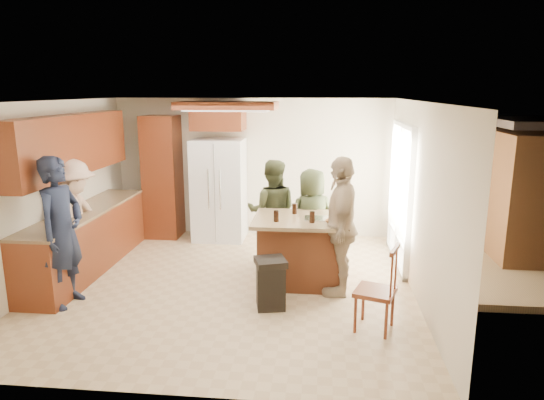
# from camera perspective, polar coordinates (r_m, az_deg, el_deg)

# --- Properties ---
(room_shell) EXTENTS (8.00, 5.20, 5.00)m
(room_shell) POSITION_cam_1_polar(r_m,az_deg,el_deg) (8.63, 26.95, -0.45)
(room_shell) COLOR tan
(room_shell) RESTS_ON ground
(person_front_left) EXTENTS (0.60, 0.76, 1.88)m
(person_front_left) POSITION_cam_1_polar(r_m,az_deg,el_deg) (6.48, -23.50, -3.48)
(person_front_left) COLOR #181E30
(person_front_left) RESTS_ON ground
(person_behind_left) EXTENTS (0.80, 0.51, 1.62)m
(person_behind_left) POSITION_cam_1_polar(r_m,az_deg,el_deg) (7.46, 0.02, -1.38)
(person_behind_left) COLOR #353C23
(person_behind_left) RESTS_ON ground
(person_behind_right) EXTENTS (0.87, 0.74, 1.51)m
(person_behind_right) POSITION_cam_1_polar(r_m,az_deg,el_deg) (7.31, 4.69, -2.16)
(person_behind_right) COLOR #2E3720
(person_behind_right) RESTS_ON ground
(person_side_right) EXTENTS (0.61, 1.10, 1.83)m
(person_side_right) POSITION_cam_1_polar(r_m,az_deg,el_deg) (6.35, 8.12, -3.06)
(person_side_right) COLOR tan
(person_side_right) RESTS_ON ground
(person_counter) EXTENTS (0.89, 1.22, 1.72)m
(person_counter) POSITION_cam_1_polar(r_m,az_deg,el_deg) (7.32, -22.21, -2.24)
(person_counter) COLOR tan
(person_counter) RESTS_ON ground
(left_cabinetry) EXTENTS (0.64, 3.00, 2.30)m
(left_cabinetry) POSITION_cam_1_polar(r_m,az_deg,el_deg) (7.64, -21.50, -0.82)
(left_cabinetry) COLOR maroon
(left_cabinetry) RESTS_ON ground
(back_wall_units) EXTENTS (1.80, 0.60, 2.45)m
(back_wall_units) POSITION_cam_1_polar(r_m,az_deg,el_deg) (8.86, -11.18, 4.42)
(back_wall_units) COLOR maroon
(back_wall_units) RESTS_ON ground
(refrigerator) EXTENTS (0.90, 0.76, 1.80)m
(refrigerator) POSITION_cam_1_polar(r_m,az_deg,el_deg) (8.68, -6.24, 1.19)
(refrigerator) COLOR white
(refrigerator) RESTS_ON ground
(kitchen_island) EXTENTS (1.28, 1.03, 0.93)m
(kitchen_island) POSITION_cam_1_polar(r_m,az_deg,el_deg) (6.77, 3.30, -5.84)
(kitchen_island) COLOR brown
(kitchen_island) RESTS_ON ground
(island_items) EXTENTS (0.94, 0.65, 0.15)m
(island_items) POSITION_cam_1_polar(r_m,az_deg,el_deg) (6.53, 5.40, -2.05)
(island_items) COLOR silver
(island_items) RESTS_ON kitchen_island
(trash_bin) EXTENTS (0.45, 0.45, 0.63)m
(trash_bin) POSITION_cam_1_polar(r_m,az_deg,el_deg) (6.05, -0.17, -9.72)
(trash_bin) COLOR black
(trash_bin) RESTS_ON ground
(spindle_chair) EXTENTS (0.53, 0.53, 0.99)m
(spindle_chair) POSITION_cam_1_polar(r_m,az_deg,el_deg) (5.59, 12.26, -10.51)
(spindle_chair) COLOR maroon
(spindle_chair) RESTS_ON ground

